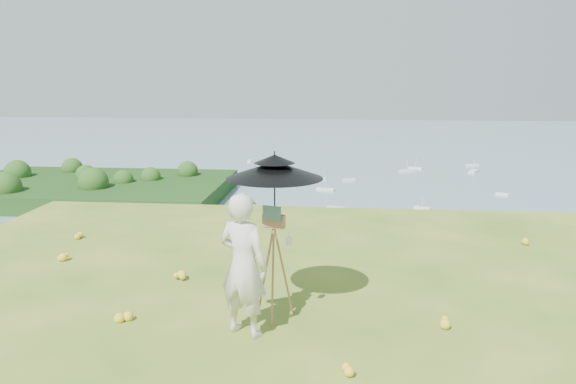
# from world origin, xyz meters

# --- Properties ---
(ground) EXTENTS (14.00, 14.00, 0.00)m
(ground) POSITION_xyz_m (0.00, 0.00, 0.00)
(ground) COLOR #426C1F
(ground) RESTS_ON ground
(shoreline_tier) EXTENTS (170.00, 28.00, 8.00)m
(shoreline_tier) POSITION_xyz_m (0.00, 75.00, -36.00)
(shoreline_tier) COLOR gray
(shoreline_tier) RESTS_ON bay_water
(bay_water) EXTENTS (700.00, 700.00, 0.00)m
(bay_water) POSITION_xyz_m (0.00, 240.00, -34.00)
(bay_water) COLOR #708BA0
(bay_water) RESTS_ON ground
(peninsula) EXTENTS (90.00, 60.00, 12.00)m
(peninsula) POSITION_xyz_m (-75.00, 155.00, -29.00)
(peninsula) COLOR #12340E
(peninsula) RESTS_ON bay_water
(slope_trees) EXTENTS (110.00, 50.00, 6.00)m
(slope_trees) POSITION_xyz_m (0.00, 35.00, -15.00)
(slope_trees) COLOR #254D17
(slope_trees) RESTS_ON forest_slope
(harbor_town) EXTENTS (110.00, 22.00, 5.00)m
(harbor_town) POSITION_xyz_m (0.00, 75.00, -29.50)
(harbor_town) COLOR beige
(harbor_town) RESTS_ON shoreline_tier
(moored_boats) EXTENTS (140.00, 140.00, 0.70)m
(moored_boats) POSITION_xyz_m (-12.50, 161.00, -33.65)
(moored_boats) COLOR white
(moored_boats) RESTS_ON bay_water
(wildflowers) EXTENTS (10.00, 10.50, 0.12)m
(wildflowers) POSITION_xyz_m (0.00, 0.25, 0.06)
(wildflowers) COLOR yellow
(wildflowers) RESTS_ON ground
(painter) EXTENTS (0.78, 0.66, 1.81)m
(painter) POSITION_xyz_m (-0.85, 0.12, 0.90)
(painter) COLOR beige
(painter) RESTS_ON ground
(field_easel) EXTENTS (0.73, 0.73, 1.54)m
(field_easel) POSITION_xyz_m (-0.54, 0.64, 0.77)
(field_easel) COLOR #9E6242
(field_easel) RESTS_ON ground
(sun_umbrella) EXTENTS (1.54, 1.54, 0.97)m
(sun_umbrella) POSITION_xyz_m (-0.53, 0.67, 1.75)
(sun_umbrella) COLOR black
(sun_umbrella) RESTS_ON field_easel
(painter_cap) EXTENTS (0.22, 0.25, 0.10)m
(painter_cap) POSITION_xyz_m (-0.85, 0.12, 1.76)
(painter_cap) COLOR pink
(painter_cap) RESTS_ON painter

